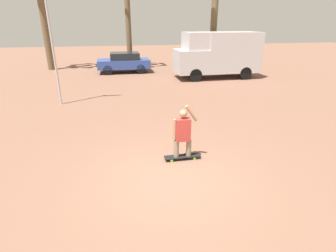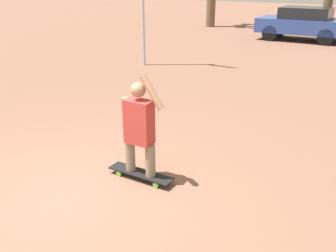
% 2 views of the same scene
% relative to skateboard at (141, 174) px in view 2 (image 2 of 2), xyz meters
% --- Properties ---
extents(ground_plane, '(80.00, 80.00, 0.00)m').
position_rel_skateboard_xyz_m(ground_plane, '(-0.49, -0.93, -0.08)').
color(ground_plane, brown).
extents(skateboard, '(1.00, 0.24, 0.10)m').
position_rel_skateboard_xyz_m(skateboard, '(0.00, 0.00, 0.00)').
color(skateboard, black).
rests_on(skateboard, ground_plane).
extents(person_skateboarder, '(0.67, 0.22, 1.45)m').
position_rel_skateboard_xyz_m(person_skateboarder, '(-0.00, -0.00, 0.75)').
color(person_skateboarder, gray).
rests_on(person_skateboarder, skateboard).
extents(parked_car_blue, '(3.81, 1.92, 1.45)m').
position_rel_skateboard_xyz_m(parked_car_blue, '(-0.90, 14.03, 0.69)').
color(parked_car_blue, black).
rests_on(parked_car_blue, ground_plane).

